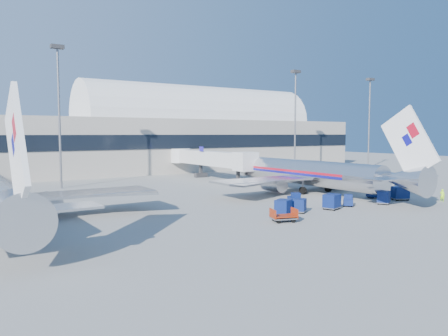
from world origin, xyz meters
TOP-DOWN VIEW (x-y plane):
  - ground at (0.00, 0.00)m, footprint 260.00×260.00m
  - terminal at (-13.60, 55.96)m, footprint 170.00×28.15m
  - airliner_main at (10.00, 4.51)m, footprint 32.00×37.26m
  - jetbridge_near at (7.60, 30.81)m, footprint 4.40×27.50m
  - mast_west at (-20.00, 30.00)m, footprint 2.00×1.20m
  - mast_east at (30.00, 30.00)m, footprint 2.00×1.20m
  - mast_far_east at (55.00, 30.00)m, footprint 2.00×1.20m
  - barrier_near at (18.00, 2.00)m, footprint 3.00×0.55m
  - barrier_mid at (21.30, 2.00)m, footprint 3.00×0.55m
  - barrier_far at (24.60, 2.00)m, footprint 3.00×0.55m
  - tug_lead at (4.99, -6.90)m, footprint 2.44×2.30m
  - tug_right at (13.23, -4.44)m, footprint 2.58×1.94m
  - tug_left at (0.37, -2.47)m, footprint 1.97×2.56m
  - cart_train_a at (1.52, -7.50)m, footprint 2.36×2.04m
  - cart_train_b at (-3.05, -6.99)m, footprint 2.20×2.10m
  - cart_train_c at (-5.57, -7.19)m, footprint 2.37×2.18m
  - cart_solo_near at (9.79, -8.39)m, footprint 2.27×2.08m
  - cart_solo_far at (14.39, -7.46)m, footprint 2.49×2.25m
  - cart_open_red at (-7.84, -9.90)m, footprint 2.85×2.39m
  - ramp_worker at (17.97, -11.13)m, footprint 0.51×0.66m

SIDE VIEW (x-z plane):
  - ground at x=0.00m, z-range 0.00..0.00m
  - barrier_near at x=18.00m, z-range 0.00..0.90m
  - barrier_mid at x=21.30m, z-range 0.00..0.90m
  - barrier_far at x=24.60m, z-range 0.00..0.90m
  - cart_open_red at x=-7.84m, z-range 0.14..0.79m
  - tug_lead at x=4.99m, z-range -0.06..1.40m
  - tug_left at x=0.37m, z-range -0.07..1.43m
  - tug_right at x=13.23m, z-range -0.07..1.45m
  - ramp_worker at x=17.97m, z-range 0.00..1.61m
  - cart_train_b at x=-3.05m, z-range 0.05..1.59m
  - cart_solo_near at x=9.79m, z-range 0.05..1.67m
  - cart_train_c at x=-5.57m, z-range 0.06..1.74m
  - cart_train_a at x=1.52m, z-range 0.06..1.82m
  - cart_solo_far at x=14.39m, z-range 0.06..1.85m
  - airliner_main at x=10.00m, z-range -3.11..8.96m
  - jetbridge_near at x=7.60m, z-range 0.80..7.05m
  - terminal at x=-13.60m, z-range -2.98..18.02m
  - mast_west at x=-20.00m, z-range 3.49..26.09m
  - mast_east at x=30.00m, z-range 3.49..26.09m
  - mast_far_east at x=55.00m, z-range 3.49..26.09m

